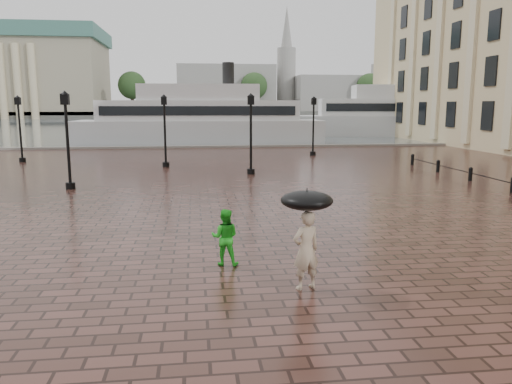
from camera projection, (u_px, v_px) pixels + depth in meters
ground at (202, 242)px, 14.41m from camera, size 300.00×300.00×0.00m
harbour_water at (195, 124)px, 104.34m from camera, size 240.00×240.00×0.00m
quay_edge at (196, 148)px, 45.69m from camera, size 80.00×0.60×0.30m
far_shore at (194, 113)px, 170.64m from camera, size 300.00×60.00×2.00m
museum at (6, 70)px, 146.74m from camera, size 57.00×32.50×26.00m
distant_skyline at (340, 88)px, 165.21m from camera, size 102.50×22.00×33.00m
far_trees at (194, 86)px, 147.68m from camera, size 188.00×8.00×13.50m
street_lamps at (171, 130)px, 31.02m from camera, size 21.44×14.44×4.40m
adult_pedestrian at (306, 250)px, 10.59m from camera, size 0.72×0.58×1.71m
child_pedestrian at (225, 237)px, 12.23m from camera, size 0.77×0.65×1.40m
ferry_near at (200, 120)px, 50.21m from camera, size 24.72×6.75×8.04m
ferry_far at (404, 115)px, 63.02m from camera, size 27.08×10.65×8.66m
umbrella at (307, 200)px, 10.41m from camera, size 1.10×1.10×1.15m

